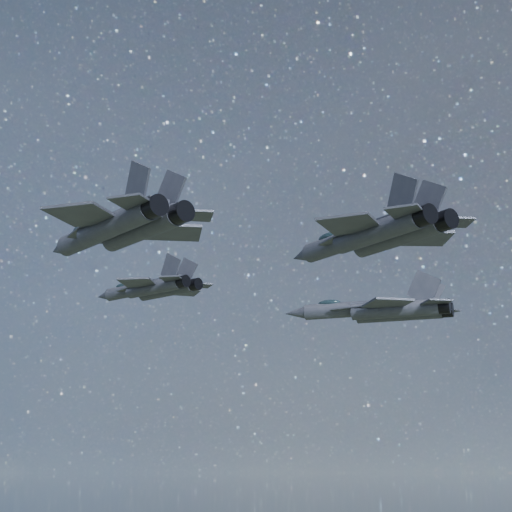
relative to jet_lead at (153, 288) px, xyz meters
The scene contains 4 objects.
jet_lead is the anchor object (origin of this frame).
jet_left 25.88m from the jet_lead, 44.54° to the left, with size 20.35×13.88×5.11m.
jet_right 29.83m from the jet_lead, 53.86° to the right, with size 18.81×12.68×4.74m.
jet_slot 30.01m from the jet_lead, 11.33° to the right, with size 19.71×13.04×5.03m.
Camera 1 is at (47.92, -67.54, 129.65)m, focal length 60.00 mm.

